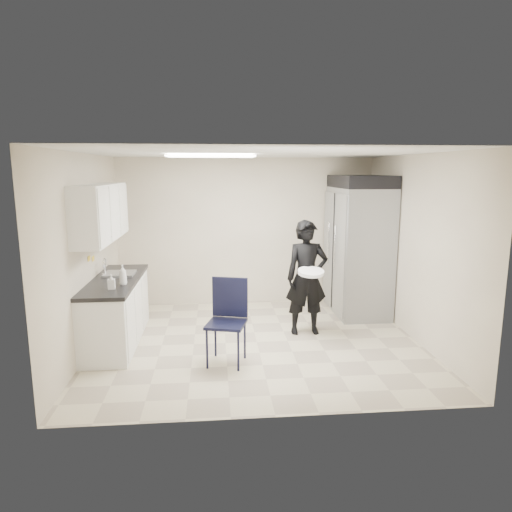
{
  "coord_description": "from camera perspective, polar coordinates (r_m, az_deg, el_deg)",
  "views": [
    {
      "loc": [
        -0.57,
        -6.06,
        2.38
      ],
      "look_at": [
        0.01,
        0.2,
        1.2
      ],
      "focal_mm": 32.0,
      "sensor_mm": 36.0,
      "label": 1
    }
  ],
  "objects": [
    {
      "name": "towel_dispenser",
      "position": [
        7.61,
        -17.21,
        4.46
      ],
      "size": [
        0.22,
        0.3,
        0.35
      ],
      "primitive_type": "cube",
      "color": "black",
      "rests_on": "left_wall"
    },
    {
      "name": "floor",
      "position": [
        6.53,
        0.09,
        -10.7
      ],
      "size": [
        4.5,
        4.5,
        0.0
      ],
      "primitive_type": "plane",
      "color": "beige",
      "rests_on": "ground"
    },
    {
      "name": "sink",
      "position": [
        6.82,
        -16.66,
        -2.58
      ],
      "size": [
        0.42,
        0.4,
        0.14
      ],
      "primitive_type": "cube",
      "color": "gray",
      "rests_on": "countertop"
    },
    {
      "name": "upper_cabinets",
      "position": [
        6.46,
        -18.81,
        5.18
      ],
      "size": [
        0.35,
        1.8,
        0.75
      ],
      "primitive_type": "cube",
      "color": "silver",
      "rests_on": "left_wall"
    },
    {
      "name": "back_wall",
      "position": [
        8.15,
        -1.22,
        3.04
      ],
      "size": [
        4.5,
        0.0,
        4.5
      ],
      "primitive_type": "plane",
      "rotation": [
        1.57,
        0.0,
        0.0
      ],
      "color": "beige",
      "rests_on": "floor"
    },
    {
      "name": "ceiling",
      "position": [
        6.09,
        0.1,
        12.74
      ],
      "size": [
        4.5,
        4.5,
        0.0
      ],
      "primitive_type": "plane",
      "rotation": [
        3.14,
        0.0,
        0.0
      ],
      "color": "silver",
      "rests_on": "back_wall"
    },
    {
      "name": "commercial_fridge",
      "position": [
        7.83,
        12.66,
        0.62
      ],
      "size": [
        0.8,
        1.35,
        2.1
      ],
      "primitive_type": "cube",
      "color": "gray",
      "rests_on": "floor"
    },
    {
      "name": "left_wall",
      "position": [
        6.38,
        -20.47,
        0.24
      ],
      "size": [
        0.0,
        4.0,
        4.0
      ],
      "primitive_type": "plane",
      "rotation": [
        1.57,
        0.0,
        1.57
      ],
      "color": "beige",
      "rests_on": "floor"
    },
    {
      "name": "man_tuxedo",
      "position": [
        6.69,
        6.36,
        -2.71
      ],
      "size": [
        0.62,
        0.42,
        1.68
      ],
      "primitive_type": "imported",
      "rotation": [
        0.0,
        0.0,
        0.02
      ],
      "color": "black",
      "rests_on": "floor"
    },
    {
      "name": "folding_chair",
      "position": [
        5.69,
        -3.75,
        -8.49
      ],
      "size": [
        0.56,
        0.56,
        1.03
      ],
      "primitive_type": "cube",
      "rotation": [
        0.0,
        0.0,
        -0.27
      ],
      "color": "black",
      "rests_on": "floor"
    },
    {
      "name": "right_wall",
      "position": [
        6.77,
        19.43,
        0.88
      ],
      "size": [
        0.0,
        4.0,
        4.0
      ],
      "primitive_type": "plane",
      "rotation": [
        1.57,
        0.0,
        -1.57
      ],
      "color": "beige",
      "rests_on": "floor"
    },
    {
      "name": "ceiling_panel",
      "position": [
        6.46,
        -5.67,
        12.31
      ],
      "size": [
        1.2,
        0.6,
        0.02
      ],
      "primitive_type": "cube",
      "color": "white",
      "rests_on": "ceiling"
    },
    {
      "name": "bucket_lid",
      "position": [
        6.42,
        6.88,
        -2.01
      ],
      "size": [
        0.38,
        0.38,
        0.05
      ],
      "primitive_type": "cylinder",
      "rotation": [
        0.0,
        0.0,
        0.02
      ],
      "color": "white",
      "rests_on": "man_tuxedo"
    },
    {
      "name": "faucet",
      "position": [
        6.83,
        -18.38,
        -1.37
      ],
      "size": [
        0.02,
        0.02,
        0.24
      ],
      "primitive_type": "cylinder",
      "color": "silver",
      "rests_on": "countertop"
    },
    {
      "name": "soap_bottle_b",
      "position": [
        6.0,
        -17.63,
        -3.08
      ],
      "size": [
        0.1,
        0.1,
        0.19
      ],
      "primitive_type": "imported",
      "rotation": [
        0.0,
        0.0,
        0.12
      ],
      "color": "#B4B6C1",
      "rests_on": "countertop"
    },
    {
      "name": "notice_sticker_left",
      "position": [
        6.48,
        -20.14,
        -0.29
      ],
      "size": [
        0.0,
        0.12,
        0.07
      ],
      "primitive_type": "cube",
      "color": "yellow",
      "rests_on": "left_wall"
    },
    {
      "name": "soap_bottle_a",
      "position": [
        6.19,
        -16.31,
        -2.25
      ],
      "size": [
        0.1,
        0.1,
        0.26
      ],
      "primitive_type": "imported",
      "rotation": [
        0.0,
        0.0,
        -0.0
      ],
      "color": "silver",
      "rests_on": "countertop"
    },
    {
      "name": "lower_counter",
      "position": [
        6.7,
        -17.05,
        -6.74
      ],
      "size": [
        0.6,
        1.9,
        0.86
      ],
      "primitive_type": "cube",
      "color": "silver",
      "rests_on": "floor"
    },
    {
      "name": "notice_sticker_right",
      "position": [
        6.68,
        -19.69,
        -0.31
      ],
      "size": [
        0.0,
        0.12,
        0.07
      ],
      "primitive_type": "cube",
      "color": "yellow",
      "rests_on": "left_wall"
    },
    {
      "name": "fridge_compressor",
      "position": [
        7.72,
        13.01,
        9.06
      ],
      "size": [
        0.8,
        1.35,
        0.2
      ],
      "primitive_type": "cube",
      "color": "black",
      "rests_on": "commercial_fridge"
    },
    {
      "name": "countertop",
      "position": [
        6.58,
        -17.26,
        -2.95
      ],
      "size": [
        0.64,
        1.95,
        0.05
      ],
      "primitive_type": "cube",
      "color": "black",
      "rests_on": "lower_counter"
    }
  ]
}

